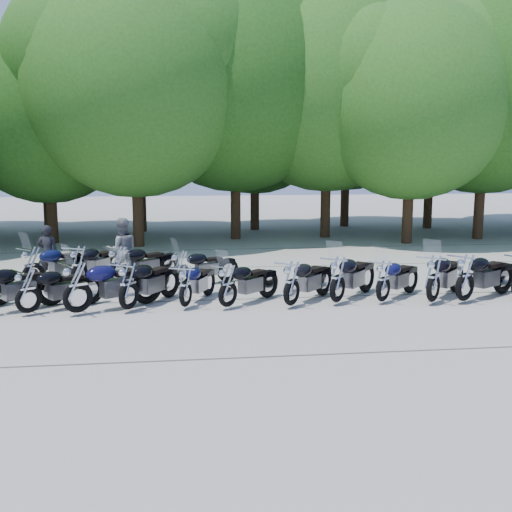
{
  "coord_description": "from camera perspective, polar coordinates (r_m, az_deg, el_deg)",
  "views": [
    {
      "loc": [
        -1.82,
        -13.18,
        3.5
      ],
      "look_at": [
        0.0,
        1.5,
        1.1
      ],
      "focal_mm": 42.0,
      "sensor_mm": 36.0,
      "label": 1
    }
  ],
  "objects": [
    {
      "name": "motorcycle_3",
      "position": [
        14.03,
        -16.67,
        -2.71
      ],
      "size": [
        2.47,
        1.95,
        1.39
      ],
      "primitive_type": null,
      "rotation": [
        0.0,
        0.0,
        2.14
      ],
      "color": "#0E0D3A",
      "rests_on": "ground"
    },
    {
      "name": "motorcycle_11",
      "position": [
        15.43,
        19.31,
        -1.8
      ],
      "size": [
        2.47,
        1.89,
        1.38
      ],
      "primitive_type": null,
      "rotation": [
        0.0,
        0.0,
        2.11
      ],
      "color": "black",
      "rests_on": "ground"
    },
    {
      "name": "motorcycle_8",
      "position": [
        14.59,
        7.78,
        -2.07
      ],
      "size": [
        2.1,
        2.25,
        1.33
      ],
      "primitive_type": null,
      "rotation": [
        0.0,
        0.0,
        2.42
      ],
      "color": "black",
      "rests_on": "ground"
    },
    {
      "name": "tree_11",
      "position": [
        29.73,
        -11.09,
        12.9
      ],
      "size": [
        7.56,
        7.56,
        9.28
      ],
      "color": "#3A2614",
      "rests_on": "ground"
    },
    {
      "name": "motorcycle_16",
      "position": [
        16.77,
        -12.92,
        -0.8
      ],
      "size": [
        2.25,
        1.98,
        1.31
      ],
      "primitive_type": null,
      "rotation": [
        0.0,
        0.0,
        2.24
      ],
      "color": "black",
      "rests_on": "ground"
    },
    {
      "name": "tree_6",
      "position": [
        25.86,
        14.65,
        14.06
      ],
      "size": [
        8.0,
        8.0,
        9.82
      ],
      "color": "#3A2614",
      "rests_on": "ground"
    },
    {
      "name": "tree_14",
      "position": [
        31.91,
        16.44,
        13.04
      ],
      "size": [
        8.02,
        8.02,
        9.84
      ],
      "color": "#3A2614",
      "rests_on": "ground"
    },
    {
      "name": "tree_2",
      "position": [
        26.64,
        -19.32,
        12.61
      ],
      "size": [
        7.31,
        7.31,
        8.97
      ],
      "color": "#3A2614",
      "rests_on": "ground"
    },
    {
      "name": "motorcycle_14",
      "position": [
        17.16,
        -20.49,
        -0.88
      ],
      "size": [
        2.16,
        2.18,
        1.33
      ],
      "primitive_type": null,
      "rotation": [
        0.0,
        0.0,
        2.36
      ],
      "color": "#0D123B",
      "rests_on": "ground"
    },
    {
      "name": "rider_1",
      "position": [
        17.45,
        -12.64,
        0.52
      ],
      "size": [
        1.04,
        0.89,
        1.86
      ],
      "primitive_type": "imported",
      "rotation": [
        0.0,
        0.0,
        3.37
      ],
      "color": "gray",
      "rests_on": "ground"
    },
    {
      "name": "motorcycle_17",
      "position": [
        16.48,
        -7.17,
        -1.05
      ],
      "size": [
        2.13,
        1.48,
        1.17
      ],
      "primitive_type": null,
      "rotation": [
        0.0,
        0.0,
        2.03
      ],
      "color": "black",
      "rests_on": "ground"
    },
    {
      "name": "motorcycle_4",
      "position": [
        14.08,
        -12.07,
        -2.65
      ],
      "size": [
        1.85,
        2.32,
        1.31
      ],
      "primitive_type": null,
      "rotation": [
        0.0,
        0.0,
        2.56
      ],
      "color": "black",
      "rests_on": "ground"
    },
    {
      "name": "motorcycle_6",
      "position": [
        14.05,
        -2.71,
        -2.7
      ],
      "size": [
        1.99,
        1.94,
        1.21
      ],
      "primitive_type": null,
      "rotation": [
        0.0,
        0.0,
        2.33
      ],
      "color": "black",
      "rests_on": "ground"
    },
    {
      "name": "motorcycle_9",
      "position": [
        14.9,
        12.04,
        -2.2
      ],
      "size": [
        1.99,
        1.94,
        1.21
      ],
      "primitive_type": null,
      "rotation": [
        0.0,
        0.0,
        2.34
      ],
      "color": "#0E0F3E",
      "rests_on": "ground"
    },
    {
      "name": "motorcycle_7",
      "position": [
        14.18,
        3.42,
        -2.47
      ],
      "size": [
        1.99,
        2.13,
        1.26
      ],
      "primitive_type": null,
      "rotation": [
        0.0,
        0.0,
        2.42
      ],
      "color": "black",
      "rests_on": "ground"
    },
    {
      "name": "motorcycle_15",
      "position": [
        16.93,
        -16.5,
        -0.81
      ],
      "size": [
        1.69,
        2.42,
        1.33
      ],
      "primitive_type": null,
      "rotation": [
        0.0,
        0.0,
        2.68
      ],
      "color": "black",
      "rests_on": "ground"
    },
    {
      "name": "tree_7",
      "position": [
        28.3,
        21.06,
        14.48
      ],
      "size": [
        8.79,
        8.79,
        10.79
      ],
      "color": "#3A2614",
      "rests_on": "ground"
    },
    {
      "name": "tree_4",
      "position": [
        26.56,
        -2.02,
        15.99
      ],
      "size": [
        9.13,
        9.13,
        11.2
      ],
      "color": "#3A2614",
      "rests_on": "ground"
    },
    {
      "name": "ground",
      "position": [
        13.75,
        0.77,
        -5.53
      ],
      "size": [
        90.0,
        90.0,
        0.0
      ],
      "primitive_type": "plane",
      "color": "#A9A499",
      "rests_on": "ground"
    },
    {
      "name": "tree_10",
      "position": [
        30.91,
        -19.65,
        12.7
      ],
      "size": [
        7.78,
        7.78,
        9.55
      ],
      "color": "#3A2614",
      "rests_on": "ground"
    },
    {
      "name": "tree_12",
      "position": [
        29.95,
        -0.12,
        13.48
      ],
      "size": [
        7.88,
        7.88,
        9.67
      ],
      "color": "#3A2614",
      "rests_on": "ground"
    },
    {
      "name": "tree_13",
      "position": [
        31.91,
        8.66,
        13.68
      ],
      "size": [
        8.31,
        8.31,
        10.2
      ],
      "color": "#3A2614",
      "rests_on": "ground"
    },
    {
      "name": "motorcycle_10",
      "position": [
        15.1,
        16.56,
        -1.93
      ],
      "size": [
        2.18,
        2.26,
        1.36
      ],
      "primitive_type": null,
      "rotation": [
        0.0,
        0.0,
        2.39
      ],
      "color": "black",
      "rests_on": "ground"
    },
    {
      "name": "motorcycle_5",
      "position": [
        14.15,
        -6.74,
        -2.75
      ],
      "size": [
        1.4,
        2.13,
        1.16
      ],
      "primitive_type": null,
      "rotation": [
        0.0,
        0.0,
        2.73
      ],
      "color": "#0D0E39",
      "rests_on": "ground"
    },
    {
      "name": "motorcycle_2",
      "position": [
        14.42,
        -20.9,
        -2.98
      ],
      "size": [
        2.1,
        1.81,
        1.21
      ],
      "primitive_type": null,
      "rotation": [
        0.0,
        0.0,
        2.21
      ],
      "color": "black",
      "rests_on": "ground"
    },
    {
      "name": "tree_5",
      "position": [
        27.33,
        6.84,
        15.61
      ],
      "size": [
        9.04,
        9.04,
        11.1
      ],
      "color": "#3A2614",
      "rests_on": "ground"
    },
    {
      "name": "rider_0",
      "position": [
        18.38,
        -19.21,
        0.29
      ],
      "size": [
        0.63,
        0.44,
        1.62
      ],
      "primitive_type": "imported",
      "rotation": [
        0.0,
        0.0,
        3.05
      ],
      "color": "black",
      "rests_on": "ground"
    },
    {
      "name": "tree_3",
      "position": [
        24.64,
        -11.54,
        15.61
      ],
      "size": [
        8.7,
        8.7,
        10.67
      ],
      "color": "#3A2614",
      "rests_on": "ground"
    }
  ]
}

